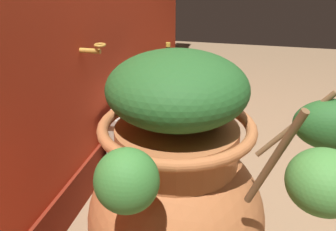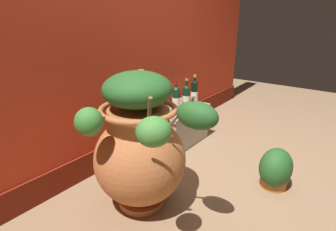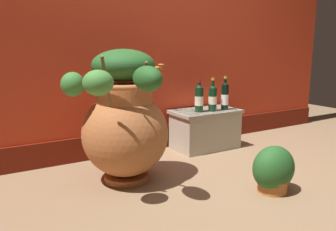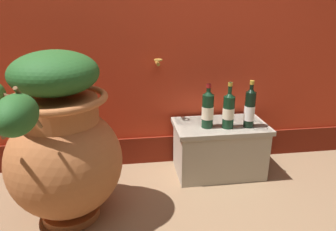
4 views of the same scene
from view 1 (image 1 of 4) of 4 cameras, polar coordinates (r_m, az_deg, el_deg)
ground_plane at (r=2.04m, az=19.58°, el=-14.16°), size 7.00×7.00×0.00m
terracotta_urn at (r=1.31m, az=1.66°, el=-11.67°), size 0.72×0.87×0.93m
stone_ledge at (r=2.33m, az=-2.57°, el=-1.70°), size 0.63×0.37×0.37m
wine_bottle_left at (r=2.11m, az=-2.45°, el=4.26°), size 0.08×0.08×0.29m
wine_bottle_middle at (r=2.23m, az=-0.87°, el=5.29°), size 0.08×0.08×0.31m
wine_bottle_right at (r=2.36m, az=0.01°, el=6.49°), size 0.07×0.07×0.31m
potted_shrub at (r=2.15m, az=23.76°, el=-7.93°), size 0.30×0.24×0.31m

